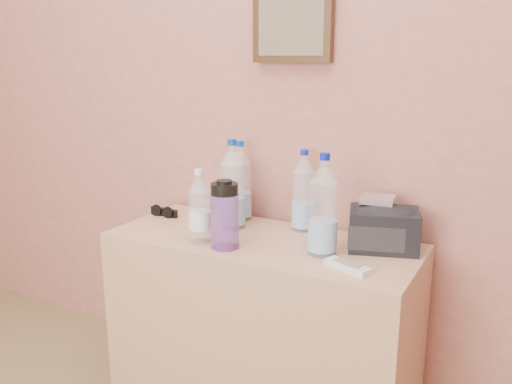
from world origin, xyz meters
TOP-DOWN VIEW (x-y plane):
  - picture_frame at (0.07, 1.98)m, footprint 0.30×0.03m
  - dresser at (0.07, 1.75)m, footprint 1.08×0.45m
  - pet_large_a at (-0.09, 1.82)m, footprint 0.09×0.09m
  - pet_large_b at (-0.12, 1.93)m, footprint 0.08×0.08m
  - pet_large_c at (0.15, 1.92)m, footprint 0.08×0.08m
  - pet_large_d at (0.31, 1.72)m, footprint 0.09×0.09m
  - pet_small at (-0.11, 1.63)m, footprint 0.07×0.07m
  - nalgene_bottle at (-0.00, 1.62)m, footprint 0.09×0.09m
  - sunglasses at (-0.41, 1.81)m, footprint 0.13×0.05m
  - ac_remote at (0.42, 1.63)m, footprint 0.16×0.09m
  - toiletry_bag at (0.46, 1.86)m, footprint 0.26×0.22m
  - foil_packet at (0.44, 1.88)m, footprint 0.12×0.10m

SIDE VIEW (x-z plane):
  - dresser at x=0.07m, z-range 0.00..0.68m
  - ac_remote at x=0.42m, z-range 0.68..0.70m
  - sunglasses at x=-0.41m, z-range 0.68..0.71m
  - toiletry_bag at x=0.46m, z-range 0.68..0.83m
  - pet_small at x=-0.11m, z-range 0.66..0.92m
  - nalgene_bottle at x=0.00m, z-range 0.68..0.91m
  - pet_large_c at x=0.15m, z-range 0.66..0.96m
  - pet_large_b at x=-0.12m, z-range 0.66..0.97m
  - pet_large_d at x=0.31m, z-range 0.66..0.99m
  - pet_large_a at x=-0.09m, z-range 0.66..0.99m
  - foil_packet at x=0.44m, z-range 0.83..0.85m
  - picture_frame at x=0.07m, z-range 1.27..1.52m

